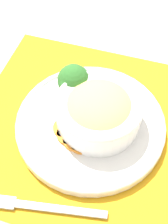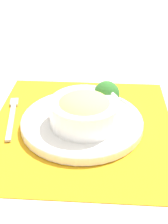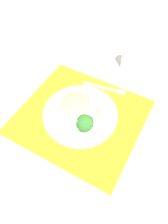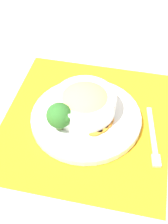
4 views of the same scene
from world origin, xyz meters
name	(u,v)px [view 2 (image 2 of 4)]	position (x,y,z in m)	size (l,w,h in m)	color
ground_plane	(82,127)	(0.00, 0.00, 0.00)	(4.00, 4.00, 0.00)	beige
placemat	(82,126)	(0.00, 0.00, 0.00)	(0.43, 0.46, 0.00)	orange
plate	(82,121)	(0.00, 0.00, 0.02)	(0.28, 0.28, 0.02)	white
bowl	(84,110)	(0.01, -0.01, 0.06)	(0.16, 0.16, 0.07)	white
broccoli_floret	(106,94)	(0.05, 0.05, 0.06)	(0.06, 0.06, 0.07)	#759E51
carrot_slice_near	(71,109)	(-0.03, 0.04, 0.02)	(0.04, 0.04, 0.01)	orange
carrot_slice_middle	(66,111)	(-0.04, 0.03, 0.02)	(0.04, 0.04, 0.01)	orange
carrot_slice_far	(62,114)	(-0.05, 0.01, 0.02)	(0.04, 0.04, 0.01)	orange
carrot_slice_extra	(61,118)	(-0.05, 0.00, 0.02)	(0.04, 0.04, 0.01)	orange
fork	(12,114)	(-0.17, 0.03, 0.01)	(0.05, 0.18, 0.01)	#B7B7BC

